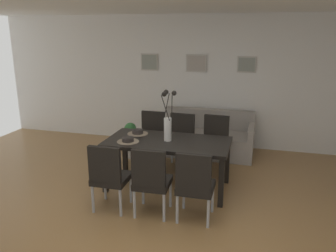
{
  "coord_description": "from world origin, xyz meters",
  "views": [
    {
      "loc": [
        1.02,
        -3.53,
        2.29
      ],
      "look_at": [
        -0.21,
        0.96,
        0.99
      ],
      "focal_mm": 36.53,
      "sensor_mm": 36.0,
      "label": 1
    }
  ],
  "objects_px": {
    "framed_picture_left": "(149,62)",
    "framed_picture_center": "(196,63)",
    "dining_chair_far_left": "(151,178)",
    "framed_picture_right": "(247,65)",
    "sofa": "(207,139)",
    "bowl_near_right": "(138,131)",
    "dining_chair_mid_left": "(195,183)",
    "dining_chair_mid_right": "(215,140)",
    "dining_chair_near_right": "(152,136)",
    "centerpiece_vase": "(168,122)",
    "potted_plant": "(129,138)",
    "dining_chair_far_right": "(180,138)",
    "bowl_near_left": "(128,139)",
    "dining_chair_near_left": "(109,174)",
    "dining_table": "(168,146)"
  },
  "relations": [
    {
      "from": "dining_chair_mid_right",
      "to": "framed_picture_right",
      "type": "bearing_deg",
      "value": 72.41
    },
    {
      "from": "bowl_near_left",
      "to": "bowl_near_right",
      "type": "relative_size",
      "value": 1.0
    },
    {
      "from": "dining_table",
      "to": "dining_chair_mid_left",
      "type": "xyz_separation_m",
      "value": [
        0.57,
        -0.83,
        -0.15
      ]
    },
    {
      "from": "dining_chair_mid_right",
      "to": "framed_picture_center",
      "type": "xyz_separation_m",
      "value": [
        -0.57,
        1.25,
        1.15
      ]
    },
    {
      "from": "dining_chair_near_right",
      "to": "centerpiece_vase",
      "type": "distance_m",
      "value": 1.14
    },
    {
      "from": "dining_chair_near_left",
      "to": "framed_picture_center",
      "type": "xyz_separation_m",
      "value": [
        0.55,
        3.0,
        1.15
      ]
    },
    {
      "from": "centerpiece_vase",
      "to": "bowl_near_left",
      "type": "height_order",
      "value": "centerpiece_vase"
    },
    {
      "from": "framed_picture_left",
      "to": "framed_picture_right",
      "type": "distance_m",
      "value": 1.94
    },
    {
      "from": "dining_chair_mid_left",
      "to": "dining_chair_mid_right",
      "type": "xyz_separation_m",
      "value": [
        0.01,
        1.71,
        0.0
      ]
    },
    {
      "from": "dining_table",
      "to": "bowl_near_right",
      "type": "relative_size",
      "value": 10.59
    },
    {
      "from": "dining_chair_near_right",
      "to": "dining_chair_far_right",
      "type": "bearing_deg",
      "value": -2.17
    },
    {
      "from": "potted_plant",
      "to": "dining_chair_mid_left",
      "type": "bearing_deg",
      "value": -49.6
    },
    {
      "from": "centerpiece_vase",
      "to": "dining_chair_far_left",
      "type": "bearing_deg",
      "value": -88.99
    },
    {
      "from": "dining_chair_far_left",
      "to": "framed_picture_right",
      "type": "xyz_separation_m",
      "value": [
        0.95,
        2.98,
        1.15
      ]
    },
    {
      "from": "framed_picture_left",
      "to": "potted_plant",
      "type": "distance_m",
      "value": 1.69
    },
    {
      "from": "dining_chair_far_left",
      "to": "framed_picture_left",
      "type": "bearing_deg",
      "value": 108.3
    },
    {
      "from": "dining_chair_near_left",
      "to": "dining_chair_far_right",
      "type": "relative_size",
      "value": 1.0
    },
    {
      "from": "dining_chair_near_right",
      "to": "centerpiece_vase",
      "type": "bearing_deg",
      "value": -58.41
    },
    {
      "from": "dining_chair_near_right",
      "to": "framed_picture_right",
      "type": "distance_m",
      "value": 2.28
    },
    {
      "from": "dining_chair_near_right",
      "to": "bowl_near_left",
      "type": "bearing_deg",
      "value": -90.49
    },
    {
      "from": "dining_chair_far_left",
      "to": "framed_picture_left",
      "type": "distance_m",
      "value": 3.34
    },
    {
      "from": "dining_chair_mid_right",
      "to": "framed_picture_left",
      "type": "relative_size",
      "value": 2.54
    },
    {
      "from": "sofa",
      "to": "bowl_near_left",
      "type": "bearing_deg",
      "value": -115.06
    },
    {
      "from": "dining_chair_near_left",
      "to": "sofa",
      "type": "distance_m",
      "value": 2.68
    },
    {
      "from": "dining_chair_near_left",
      "to": "dining_chair_far_left",
      "type": "bearing_deg",
      "value": 2.04
    },
    {
      "from": "dining_chair_mid_left",
      "to": "sofa",
      "type": "distance_m",
      "value": 2.51
    },
    {
      "from": "dining_chair_far_left",
      "to": "framed_picture_left",
      "type": "xyz_separation_m",
      "value": [
        -0.99,
        2.98,
        1.15
      ]
    },
    {
      "from": "dining_table",
      "to": "potted_plant",
      "type": "bearing_deg",
      "value": 134.57
    },
    {
      "from": "bowl_near_right",
      "to": "sofa",
      "type": "height_order",
      "value": "bowl_near_right"
    },
    {
      "from": "dining_chair_far_right",
      "to": "framed_picture_left",
      "type": "relative_size",
      "value": 2.54
    },
    {
      "from": "dining_chair_near_left",
      "to": "framed_picture_right",
      "type": "bearing_deg",
      "value": 63.2
    },
    {
      "from": "dining_chair_mid_right",
      "to": "framed_picture_right",
      "type": "distance_m",
      "value": 1.75
    },
    {
      "from": "centerpiece_vase",
      "to": "framed_picture_right",
      "type": "distance_m",
      "value": 2.43
    },
    {
      "from": "dining_chair_far_left",
      "to": "dining_chair_mid_left",
      "type": "xyz_separation_m",
      "value": [
        0.55,
        0.01,
        0.0
      ]
    },
    {
      "from": "bowl_near_right",
      "to": "dining_chair_far_right",
      "type": "bearing_deg",
      "value": 50.32
    },
    {
      "from": "dining_chair_mid_right",
      "to": "framed_picture_right",
      "type": "xyz_separation_m",
      "value": [
        0.4,
        1.25,
        1.15
      ]
    },
    {
      "from": "dining_chair_far_left",
      "to": "potted_plant",
      "type": "bearing_deg",
      "value": 118.95
    },
    {
      "from": "dining_chair_near_left",
      "to": "potted_plant",
      "type": "distance_m",
      "value": 1.98
    },
    {
      "from": "dining_chair_far_right",
      "to": "sofa",
      "type": "relative_size",
      "value": 0.53
    },
    {
      "from": "framed_picture_right",
      "to": "potted_plant",
      "type": "bearing_deg",
      "value": -151.41
    },
    {
      "from": "dining_chair_far_right",
      "to": "bowl_near_left",
      "type": "bearing_deg",
      "value": -117.0
    },
    {
      "from": "centerpiece_vase",
      "to": "bowl_near_left",
      "type": "distance_m",
      "value": 0.63
    },
    {
      "from": "dining_chair_far_right",
      "to": "bowl_near_left",
      "type": "relative_size",
      "value": 5.41
    },
    {
      "from": "sofa",
      "to": "framed_picture_center",
      "type": "relative_size",
      "value": 4.24
    },
    {
      "from": "framed_picture_center",
      "to": "sofa",
      "type": "bearing_deg",
      "value": -55.77
    },
    {
      "from": "sofa",
      "to": "framed_picture_right",
      "type": "distance_m",
      "value": 1.6
    },
    {
      "from": "bowl_near_right",
      "to": "dining_chair_mid_left",
      "type": "bearing_deg",
      "value": -43.02
    },
    {
      "from": "dining_chair_near_right",
      "to": "dining_chair_far_right",
      "type": "distance_m",
      "value": 0.53
    },
    {
      "from": "framed_picture_left",
      "to": "bowl_near_left",
      "type": "bearing_deg",
      "value": -79.58
    },
    {
      "from": "framed_picture_left",
      "to": "framed_picture_center",
      "type": "relative_size",
      "value": 0.88
    }
  ]
}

